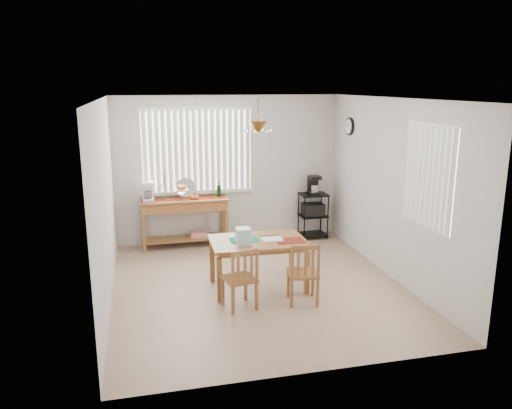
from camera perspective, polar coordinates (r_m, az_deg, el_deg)
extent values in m
cube|color=tan|center=(7.17, 0.24, -9.29)|extent=(4.00, 4.50, 0.01)
cube|color=silver|center=(8.98, -3.20, 4.08)|extent=(4.00, 0.10, 2.60)
cube|color=silver|center=(4.64, 6.93, -5.15)|extent=(4.00, 0.10, 2.60)
cube|color=silver|center=(6.61, -17.31, 0.00)|extent=(0.10, 4.50, 2.60)
cube|color=silver|center=(7.50, 15.66, 1.70)|extent=(0.10, 4.50, 2.60)
cube|color=white|center=(6.60, 0.26, 12.45)|extent=(4.00, 4.50, 0.10)
cube|color=white|center=(8.79, -6.72, 6.12)|extent=(1.90, 0.01, 1.40)
cube|color=white|center=(8.73, -12.60, 5.83)|extent=(0.07, 0.03, 1.40)
cube|color=white|center=(8.73, -11.90, 5.86)|extent=(0.07, 0.03, 1.40)
cube|color=white|center=(8.73, -11.21, 5.90)|extent=(0.07, 0.03, 1.40)
cube|color=white|center=(8.74, -10.51, 5.93)|extent=(0.07, 0.03, 1.40)
cube|color=white|center=(8.74, -9.82, 5.97)|extent=(0.07, 0.03, 1.40)
cube|color=white|center=(8.75, -9.12, 6.00)|extent=(0.07, 0.03, 1.40)
cube|color=white|center=(8.76, -8.43, 6.03)|extent=(0.07, 0.03, 1.40)
cube|color=white|center=(8.77, -7.74, 6.06)|extent=(0.07, 0.03, 1.40)
cube|color=white|center=(8.78, -7.05, 6.09)|extent=(0.07, 0.03, 1.40)
cube|color=white|center=(8.79, -6.36, 6.12)|extent=(0.07, 0.03, 1.40)
cube|color=white|center=(8.80, -5.68, 6.15)|extent=(0.07, 0.03, 1.40)
cube|color=white|center=(8.82, -5.00, 6.18)|extent=(0.07, 0.03, 1.40)
cube|color=white|center=(8.83, -4.31, 6.21)|extent=(0.07, 0.03, 1.40)
cube|color=white|center=(8.85, -3.64, 6.23)|extent=(0.07, 0.03, 1.40)
cube|color=white|center=(8.87, -2.96, 6.26)|extent=(0.07, 0.03, 1.40)
cube|color=white|center=(8.89, -2.29, 6.28)|extent=(0.07, 0.03, 1.40)
cube|color=white|center=(8.91, -1.62, 6.30)|extent=(0.07, 0.03, 1.40)
cube|color=white|center=(8.93, -0.95, 6.32)|extent=(0.07, 0.03, 1.40)
cube|color=white|center=(8.89, -6.57, 1.43)|extent=(1.98, 0.06, 0.06)
cube|color=white|center=(8.70, -6.83, 10.87)|extent=(1.98, 0.06, 0.06)
cube|color=white|center=(6.65, 19.13, 3.04)|extent=(0.01, 1.10, 1.30)
cube|color=white|center=(6.24, 21.45, 2.19)|extent=(0.03, 0.07, 1.30)
cube|color=white|center=(6.33, 20.90, 2.39)|extent=(0.03, 0.07, 1.30)
cube|color=white|center=(6.42, 20.35, 2.58)|extent=(0.03, 0.07, 1.30)
cube|color=white|center=(6.51, 19.83, 2.77)|extent=(0.03, 0.07, 1.30)
cube|color=white|center=(6.60, 19.31, 2.95)|extent=(0.03, 0.07, 1.30)
cube|color=white|center=(6.69, 18.81, 3.13)|extent=(0.03, 0.07, 1.30)
cube|color=white|center=(6.79, 18.33, 3.30)|extent=(0.03, 0.07, 1.30)
cube|color=white|center=(6.88, 17.85, 3.46)|extent=(0.03, 0.07, 1.30)
cube|color=white|center=(6.97, 17.39, 3.63)|extent=(0.03, 0.07, 1.30)
cube|color=white|center=(7.06, 16.94, 3.78)|extent=(0.03, 0.07, 1.30)
cylinder|color=black|center=(8.74, 10.64, 8.77)|extent=(0.04, 0.30, 0.30)
cylinder|color=white|center=(8.73, 10.50, 8.77)|extent=(0.01, 0.25, 0.25)
cylinder|color=brown|center=(6.56, 0.24, 10.52)|extent=(0.01, 0.01, 0.34)
cone|color=brown|center=(6.57, 0.24, 8.95)|extent=(0.24, 0.24, 0.14)
sphere|color=white|center=(6.61, 1.60, 8.45)|extent=(0.05, 0.05, 0.05)
sphere|color=white|center=(6.73, 0.63, 8.55)|extent=(0.05, 0.05, 0.05)
sphere|color=white|center=(6.69, -0.72, 8.52)|extent=(0.05, 0.05, 0.05)
sphere|color=white|center=(6.54, -1.14, 8.40)|extent=(0.05, 0.05, 0.05)
sphere|color=white|center=(6.42, -0.17, 8.30)|extent=(0.05, 0.05, 0.05)
sphere|color=white|center=(6.46, 1.22, 8.33)|extent=(0.05, 0.05, 0.05)
cube|color=#905F30|center=(8.69, -8.21, 0.49)|extent=(1.51, 0.43, 0.04)
cube|color=#A16035|center=(8.71, -8.19, -0.18)|extent=(1.46, 0.39, 0.15)
cube|color=#905F30|center=(8.63, -12.69, -3.28)|extent=(0.06, 0.06, 0.65)
cube|color=#905F30|center=(8.74, -3.36, -2.73)|extent=(0.06, 0.06, 0.65)
cube|color=#905F30|center=(8.94, -12.73, -2.67)|extent=(0.06, 0.06, 0.65)
cube|color=#905F30|center=(9.06, -3.73, -2.15)|extent=(0.06, 0.06, 0.65)
cube|color=#905F30|center=(8.87, -8.06, -3.85)|extent=(1.40, 0.37, 0.03)
cube|color=red|center=(8.87, -6.55, -3.38)|extent=(0.28, 0.21, 0.09)
cube|color=maroon|center=(8.68, -8.21, 0.63)|extent=(1.44, 0.23, 0.01)
cube|color=white|center=(8.65, -12.21, 0.55)|extent=(0.19, 0.23, 0.05)
cube|color=white|center=(8.70, -12.26, 1.42)|extent=(0.19, 0.08, 0.28)
cube|color=white|center=(8.57, -12.30, 2.31)|extent=(0.19, 0.21, 0.07)
cylinder|color=white|center=(8.60, -12.23, 1.06)|extent=(0.12, 0.12, 0.12)
cylinder|color=white|center=(8.65, -8.52, 0.87)|extent=(0.05, 0.05, 0.09)
cone|color=white|center=(8.63, -8.55, 1.45)|extent=(0.25, 0.25, 0.09)
sphere|color=red|center=(8.62, -8.25, 1.99)|extent=(0.08, 0.08, 0.08)
sphere|color=red|center=(8.66, -8.59, 2.04)|extent=(0.08, 0.08, 0.08)
sphere|color=red|center=(8.61, -8.88, 1.96)|extent=(0.08, 0.08, 0.08)
sphere|color=red|center=(8.57, -8.54, 1.91)|extent=(0.08, 0.08, 0.08)
sphere|color=#FF4E0D|center=(8.61, -7.30, 0.79)|extent=(0.08, 0.08, 0.08)
sphere|color=#FF4E0D|center=(8.62, -6.80, 0.82)|extent=(0.08, 0.08, 0.08)
cylinder|color=silver|center=(8.82, -8.05, 1.95)|extent=(0.34, 0.08, 0.34)
cylinder|color=white|center=(8.69, -10.43, 0.99)|extent=(0.08, 0.08, 0.13)
cylinder|color=#4C3823|center=(8.64, -10.51, 2.79)|extent=(0.08, 0.04, 0.42)
cylinder|color=#4C3823|center=(8.63, -10.51, 2.95)|extent=(0.13, 0.06, 0.46)
cylinder|color=#4C3823|center=(8.64, -10.50, 2.64)|extent=(0.16, 0.07, 0.34)
cylinder|color=#4C3823|center=(8.63, -10.52, 3.10)|extent=(0.05, 0.03, 0.52)
cylinder|color=#4C3823|center=(8.64, -10.50, 2.58)|extent=(0.21, 0.09, 0.29)
cylinder|color=black|center=(8.78, -4.27, 1.58)|extent=(0.07, 0.07, 0.22)
cylinder|color=black|center=(8.75, -4.29, 2.52)|extent=(0.03, 0.03, 0.08)
cylinder|color=black|center=(9.04, 5.56, -1.64)|extent=(0.02, 0.02, 0.83)
cylinder|color=black|center=(9.19, 8.21, -1.46)|extent=(0.02, 0.02, 0.83)
cylinder|color=black|center=(9.36, 4.87, -1.09)|extent=(0.02, 0.02, 0.83)
cylinder|color=black|center=(9.50, 7.44, -0.93)|extent=(0.02, 0.02, 0.83)
cube|color=black|center=(9.17, 6.59, 1.14)|extent=(0.49, 0.39, 0.03)
cube|color=black|center=(9.27, 6.52, -1.28)|extent=(0.49, 0.39, 0.02)
cube|color=black|center=(9.37, 6.47, -3.39)|extent=(0.49, 0.39, 0.02)
cube|color=black|center=(9.24, 6.54, -0.56)|extent=(0.37, 0.29, 0.22)
cube|color=black|center=(9.15, 6.64, 1.36)|extent=(0.20, 0.23, 0.05)
cube|color=black|center=(9.19, 6.50, 2.20)|extent=(0.20, 0.08, 0.29)
cube|color=black|center=(9.09, 6.69, 3.10)|extent=(0.20, 0.22, 0.07)
cylinder|color=silver|center=(9.12, 6.68, 1.88)|extent=(0.13, 0.13, 0.13)
cube|color=#905F30|center=(6.88, 0.22, -4.22)|extent=(1.31, 0.86, 0.04)
cube|color=#A16035|center=(6.89, 0.22, -4.58)|extent=(1.22, 0.76, 0.06)
cube|color=#905F30|center=(6.57, -4.20, -8.62)|extent=(0.07, 0.07, 0.60)
cube|color=#905F30|center=(6.83, 5.82, -7.79)|extent=(0.07, 0.07, 0.60)
cube|color=#905F30|center=(7.24, -5.04, -6.49)|extent=(0.07, 0.07, 0.60)
cube|color=#905F30|center=(7.47, 4.08, -5.82)|extent=(0.07, 0.07, 0.60)
cube|color=#157A5D|center=(6.88, -1.38, -4.03)|extent=(0.39, 0.28, 0.01)
cube|color=maroon|center=(6.84, 3.91, -4.15)|extent=(0.39, 0.28, 0.01)
cube|color=white|center=(6.87, 1.83, -3.99)|extent=(0.28, 0.23, 0.02)
cube|color=black|center=(6.98, 1.58, -3.68)|extent=(0.28, 0.03, 0.03)
cube|color=#9BCEE1|center=(6.66, -1.46, -3.64)|extent=(0.19, 0.19, 0.22)
cube|color=#905F30|center=(6.37, -1.92, -8.48)|extent=(0.46, 0.46, 0.04)
cube|color=#905F30|center=(6.65, -1.20, -9.40)|extent=(0.04, 0.04, 0.37)
cube|color=#905F30|center=(6.53, -3.82, -9.88)|extent=(0.04, 0.04, 0.37)
cube|color=#905F30|center=(6.38, 0.06, -10.43)|extent=(0.04, 0.04, 0.37)
cube|color=#905F30|center=(6.26, -2.66, -10.95)|extent=(0.04, 0.04, 0.37)
cube|color=#905F30|center=(6.21, 0.10, -6.84)|extent=(0.04, 0.04, 0.42)
cube|color=#905F30|center=(6.08, -2.67, -7.31)|extent=(0.04, 0.04, 0.42)
cube|color=#905F30|center=(6.08, -1.28, -5.48)|extent=(0.34, 0.10, 0.05)
cube|color=#905F30|center=(6.19, -0.50, -7.12)|extent=(0.04, 0.03, 0.33)
cube|color=#905F30|center=(6.15, -1.27, -7.25)|extent=(0.04, 0.03, 0.33)
cube|color=#905F30|center=(6.12, -2.04, -7.38)|extent=(0.04, 0.03, 0.33)
cube|color=#905F30|center=(6.55, 5.38, -7.86)|extent=(0.44, 0.44, 0.04)
cube|color=#905F30|center=(6.80, 6.50, -8.91)|extent=(0.04, 0.04, 0.37)
cube|color=#905F30|center=(6.75, 3.72, -9.03)|extent=(0.04, 0.04, 0.37)
cube|color=#905F30|center=(6.51, 7.03, -10.02)|extent=(0.04, 0.04, 0.37)
cube|color=#905F30|center=(6.45, 4.11, -10.15)|extent=(0.04, 0.04, 0.37)
cube|color=#905F30|center=(6.34, 7.16, -6.45)|extent=(0.04, 0.04, 0.42)
cube|color=#905F30|center=(6.28, 4.19, -6.55)|extent=(0.04, 0.04, 0.42)
cube|color=#905F30|center=(6.25, 5.72, -4.93)|extent=(0.35, 0.08, 0.05)
cube|color=#905F30|center=(6.33, 6.50, -6.65)|extent=(0.04, 0.02, 0.34)
cube|color=#905F30|center=(6.32, 5.68, -6.68)|extent=(0.04, 0.02, 0.34)
cube|color=#905F30|center=(6.30, 4.85, -6.71)|extent=(0.04, 0.02, 0.34)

